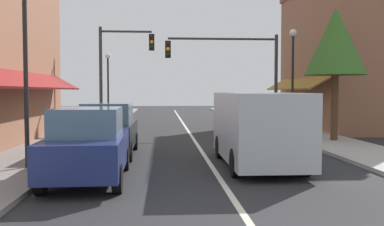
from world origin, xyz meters
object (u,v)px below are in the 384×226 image
street_lamp_left_near (25,48)px  street_lamp_left_far (108,76)px  van_in_lane (257,126)px  traffic_signal_left_corner (118,62)px  traffic_signal_mast_arm (235,63)px  tree_right_near (336,42)px  parked_car_nearest_left (88,145)px  parked_car_second_left (108,130)px  street_lamp_right_mid (293,65)px

street_lamp_left_near → street_lamp_left_far: (0.03, 17.49, -0.14)m
street_lamp_left_far → van_in_lane: bearing=-69.6°
van_in_lane → street_lamp_left_far: size_ratio=1.11×
traffic_signal_left_corner → street_lamp_left_far: (-1.20, 5.07, -0.59)m
traffic_signal_left_corner → street_lamp_left_near: bearing=-95.6°
traffic_signal_mast_arm → tree_right_near: size_ratio=1.09×
street_lamp_left_far → tree_right_near: (10.78, -11.80, 1.02)m
traffic_signal_mast_arm → tree_right_near: tree_right_near is taller
parked_car_nearest_left → tree_right_near: tree_right_near is taller
van_in_lane → traffic_signal_left_corner: size_ratio=0.91×
traffic_signal_mast_arm → street_lamp_left_near: size_ratio=1.24×
tree_right_near → street_lamp_left_near: bearing=-152.3°
traffic_signal_left_corner → tree_right_near: 11.72m
parked_car_second_left → street_lamp_left_far: 15.00m
street_lamp_right_mid → tree_right_near: size_ratio=0.91×
van_in_lane → street_lamp_left_far: bearing=110.8°
street_lamp_left_far → tree_right_near: 16.02m
parked_car_second_left → street_lamp_left_near: street_lamp_left_near is taller
tree_right_near → parked_car_nearest_left: bearing=-141.8°
parked_car_nearest_left → van_in_lane: bearing=20.6°
parked_car_nearest_left → traffic_signal_left_corner: bearing=91.3°
parked_car_nearest_left → street_lamp_left_near: size_ratio=0.84×
traffic_signal_mast_arm → street_lamp_right_mid: bearing=-49.5°
parked_car_second_left → street_lamp_right_mid: 10.29m
traffic_signal_mast_arm → street_lamp_left_near: 13.63m
street_lamp_left_far → street_lamp_left_near: bearing=-90.1°
traffic_signal_left_corner → street_lamp_left_far: 5.24m
street_lamp_right_mid → tree_right_near: 3.15m
van_in_lane → tree_right_near: tree_right_near is taller
street_lamp_left_far → parked_car_second_left: bearing=-83.0°
van_in_lane → street_lamp_left_near: street_lamp_left_near is taller
street_lamp_left_near → van_in_lane: bearing=4.2°
street_lamp_right_mid → tree_right_near: bearing=-72.9°
traffic_signal_left_corner → traffic_signal_mast_arm: bearing=-9.8°
van_in_lane → traffic_signal_mast_arm: size_ratio=0.85×
parked_car_second_left → street_lamp_right_mid: (8.09, 5.83, 2.54)m
parked_car_second_left → street_lamp_left_far: bearing=97.2°
parked_car_nearest_left → van_in_lane: size_ratio=0.80×
parked_car_second_left → street_lamp_right_mid: size_ratio=0.80×
parked_car_nearest_left → traffic_signal_left_corner: (-0.62, 13.77, 2.88)m
traffic_signal_mast_arm → parked_car_nearest_left: bearing=-114.4°
traffic_signal_left_corner → van_in_lane: bearing=-66.7°
street_lamp_left_near → street_lamp_left_far: 17.49m
parked_car_nearest_left → street_lamp_left_near: street_lamp_left_near is taller
parked_car_nearest_left → street_lamp_left_far: size_ratio=0.88×
traffic_signal_mast_arm → parked_car_second_left: bearing=-124.0°
street_lamp_left_near → street_lamp_right_mid: (9.91, 8.60, 0.11)m
street_lamp_left_near → parked_car_second_left: bearing=56.7°
street_lamp_right_mid → tree_right_near: (0.90, -2.92, 0.77)m
traffic_signal_mast_arm → street_lamp_left_near: bearing=-123.8°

